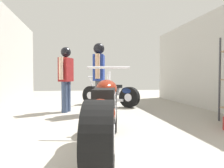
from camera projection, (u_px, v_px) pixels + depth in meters
ground_plane at (120, 120)px, 4.44m from camera, size 19.13×19.13×0.00m
motorcycle_maroon_cruiser at (105, 114)px, 2.62m from camera, size 0.82×2.28×1.07m
motorcycle_black_naked at (111, 93)px, 6.52m from camera, size 1.63×1.39×0.92m
mechanic_in_blue at (66, 73)px, 5.39m from camera, size 0.38×0.64×1.65m
mechanic_with_helmet at (99, 72)px, 5.08m from camera, size 0.33×0.67×1.71m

